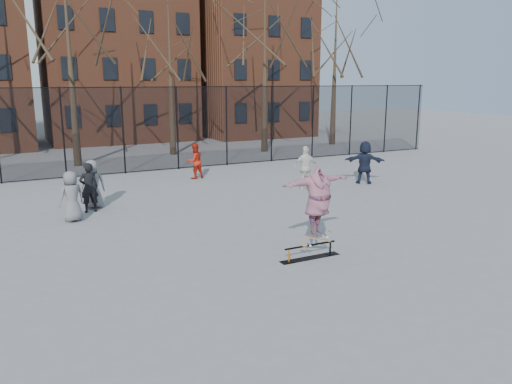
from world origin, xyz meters
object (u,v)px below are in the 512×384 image
bystander_white (306,168)px  bystander_extra (93,184)px  skater (318,206)px  bystander_navy (365,162)px  bystander_black (89,188)px  bystander_red (195,161)px  bystander_grey (72,196)px  skate_rail (310,253)px  skateboard (317,241)px

bystander_white → bystander_extra: 8.13m
skater → bystander_navy: bearing=35.2°
bystander_black → bystander_extra: size_ratio=0.99×
bystander_red → bystander_extra: (-4.90, -3.38, 0.05)m
bystander_grey → bystander_extra: 1.66m
bystander_red → bystander_extra: 5.96m
bystander_extra → bystander_red: bearing=-145.0°
skate_rail → skater: bearing=0.0°
bystander_red → skater: bearing=74.8°
bystander_grey → bystander_white: bearing=167.5°
bystander_white → skater: bearing=75.7°
skateboard → bystander_white: bearing=59.5°
bystander_extra → skateboard: bearing=118.8°
bystander_extra → skater: bearing=118.8°
skater → bystander_white: 7.97m
bystander_navy → skateboard: bearing=82.1°
skate_rail → bystander_white: (4.24, 6.85, 0.72)m
bystander_grey → bystander_white: size_ratio=0.92×
skater → bystander_black: size_ratio=1.25×
bystander_white → skateboard: bearing=75.7°
skater → bystander_grey: (-4.91, 6.08, -0.50)m
bystander_black → bystander_red: 6.40m
skateboard → bystander_navy: 9.54m
skate_rail → skater: size_ratio=0.79×
skate_rail → bystander_navy: (7.03, 6.64, 0.76)m
bystander_black → bystander_navy: 11.10m
bystander_red → bystander_white: size_ratio=0.91×
bystander_white → bystander_navy: bearing=-168.3°
bystander_red → bystander_navy: size_ratio=0.87×
bystander_black → bystander_white: bearing=175.6°
skateboard → skate_rail: bearing=180.0°
skater → bystander_grey: 7.84m
skateboard → bystander_extra: size_ratio=0.48×
skateboard → bystander_red: bearing=85.6°
skater → bystander_extra: (-4.06, 7.50, -0.46)m
skate_rail → skater: skater is taller
skate_rail → bystander_black: (-4.06, 7.03, 0.69)m
bystander_navy → bystander_black: bearing=35.9°
skate_rail → bystander_navy: size_ratio=0.90×
bystander_red → bystander_white: bearing=117.6°
bystander_navy → bystander_extra: 10.93m
skate_rail → bystander_extra: 8.47m
skateboard → bystander_grey: bystander_grey is taller
skater → bystander_black: bearing=112.2°
bystander_black → skateboard: bearing=118.0°
skate_rail → skateboard: 0.33m
bystander_white → bystander_extra: bystander_white is taller
bystander_white → bystander_navy: (2.79, -0.22, 0.04)m
skate_rail → bystander_navy: bearing=43.4°
skateboard → bystander_red: (0.85, 10.89, 0.38)m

